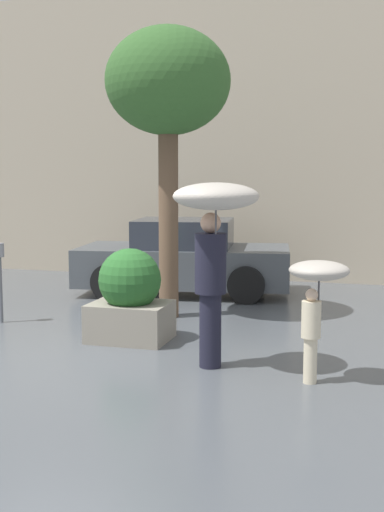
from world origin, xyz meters
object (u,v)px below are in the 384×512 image
Objects in this scene: parked_car_near at (184,259)px; person_child at (317,287)px; person_adult at (214,229)px; parking_meter at (0,265)px; street_tree at (168,88)px; planter_box at (130,297)px.

person_child is at bearing -157.30° from parked_car_near.
parked_car_near is at bearing 76.12° from person_child.
person_adult is at bearing 127.73° from person_child.
person_adult is 3.87m from parking_meter.
street_tree is at bearing -178.32° from parked_car_near.
parked_car_near is at bearing 95.21° from planter_box.
person_adult is 1.62× the size of person_child.
person_adult is 0.51× the size of parked_car_near.
planter_box is 2.25m from parking_meter.
parking_meter is at bearing 116.79° from person_child.
street_tree is 3.56m from parking_meter.
person_adult is 4.88m from parked_car_near.
person_adult is at bearing -35.12° from planter_box.
person_child is 0.29× the size of street_tree.
person_adult reaches higher than parked_car_near.
person_adult is at bearing -21.46° from parking_meter.
person_child is 4.91m from parking_meter.
parked_car_near is at bearing 58.92° from parking_meter.
planter_box is 0.28× the size of street_tree.
parked_car_near reaches higher than parking_meter.
street_tree is (-2.43, 2.60, 2.41)m from person_child.
parked_car_near is 0.94× the size of street_tree.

